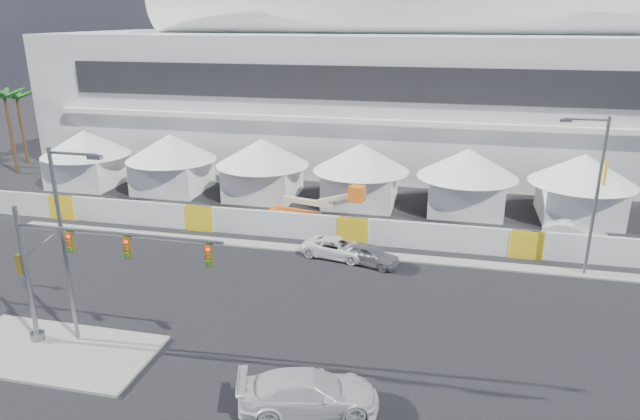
% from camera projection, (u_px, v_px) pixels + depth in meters
% --- Properties ---
extents(ground, '(160.00, 160.00, 0.00)m').
position_uv_depth(ground, '(192.00, 336.00, 29.62)').
color(ground, black).
rests_on(ground, ground).
extents(median_island, '(10.00, 5.00, 0.15)m').
position_uv_depth(median_island, '(53.00, 352.00, 28.10)').
color(median_island, gray).
rests_on(median_island, ground).
extents(far_curb, '(80.00, 1.20, 0.12)m').
position_uv_depth(far_curb, '(561.00, 272.00, 36.91)').
color(far_curb, gray).
rests_on(far_curb, ground).
extents(stadium, '(80.00, 24.80, 21.98)m').
position_uv_depth(stadium, '(420.00, 76.00, 63.04)').
color(stadium, silver).
rests_on(stadium, ground).
extents(tent_row, '(53.40, 8.40, 5.40)m').
position_uv_depth(tent_row, '(311.00, 166.00, 50.65)').
color(tent_row, white).
rests_on(tent_row, ground).
extents(hoarding_fence, '(70.00, 0.25, 2.00)m').
position_uv_depth(hoarding_fence, '(353.00, 230.00, 41.41)').
color(hoarding_fence, silver).
rests_on(hoarding_fence, ground).
extents(palm_cluster, '(10.60, 10.60, 8.55)m').
position_uv_depth(palm_cluster, '(19.00, 103.00, 61.71)').
color(palm_cluster, '#47331E').
rests_on(palm_cluster, ground).
extents(sedan_silver, '(2.81, 4.42, 1.40)m').
position_uv_depth(sedan_silver, '(369.00, 255.00, 37.97)').
color(sedan_silver, '#9C9CA0').
rests_on(sedan_silver, ground).
extents(pickup_curb, '(3.07, 5.15, 1.34)m').
position_uv_depth(pickup_curb, '(337.00, 248.00, 39.16)').
color(pickup_curb, white).
rests_on(pickup_curb, ground).
extents(pickup_near, '(3.99, 6.33, 1.71)m').
position_uv_depth(pickup_near, '(309.00, 392.00, 23.80)').
color(pickup_near, silver).
rests_on(pickup_near, ground).
extents(lot_car_a, '(3.06, 4.67, 1.45)m').
position_uv_depth(lot_car_a, '(575.00, 233.00, 41.70)').
color(lot_car_a, silver).
rests_on(lot_car_a, ground).
extents(traffic_mast, '(10.77, 0.69, 7.13)m').
position_uv_depth(traffic_mast, '(67.00, 271.00, 27.24)').
color(traffic_mast, gray).
rests_on(traffic_mast, median_island).
extents(streetlight_median, '(2.75, 0.28, 9.95)m').
position_uv_depth(streetlight_median, '(67.00, 235.00, 27.21)').
color(streetlight_median, slate).
rests_on(streetlight_median, median_island).
extents(streetlight_curb, '(3.02, 0.68, 10.21)m').
position_uv_depth(streetlight_curb, '(594.00, 186.00, 34.78)').
color(streetlight_curb, slate).
rests_on(streetlight_curb, ground).
extents(boom_lift, '(8.21, 2.73, 4.05)m').
position_uv_depth(boom_lift, '(303.00, 214.00, 44.49)').
color(boom_lift, orange).
rests_on(boom_lift, ground).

